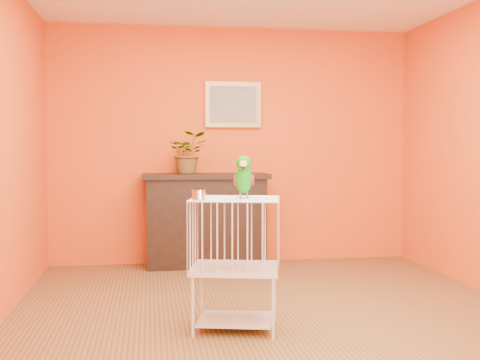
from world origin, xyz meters
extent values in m
plane|color=brown|center=(0.00, 0.00, 0.00)|extent=(4.50, 4.50, 0.00)
plane|color=#EE4C16|center=(0.00, 2.25, 1.30)|extent=(4.00, 0.00, 4.00)
plane|color=#EE4C16|center=(0.00, -2.25, 1.30)|extent=(4.00, 0.00, 4.00)
cube|color=black|center=(-0.33, 2.02, 0.47)|extent=(1.26, 0.42, 0.94)
cube|color=black|center=(-0.33, 2.02, 0.97)|extent=(1.34, 0.48, 0.05)
cube|color=black|center=(-0.33, 1.83, 0.47)|extent=(0.88, 0.02, 0.47)
cube|color=#501717|center=(-0.59, 1.97, 0.37)|extent=(0.05, 0.19, 0.29)
cube|color=#344422|center=(-0.50, 1.97, 0.37)|extent=(0.05, 0.19, 0.29)
cube|color=#501717|center=(-0.41, 1.97, 0.37)|extent=(0.05, 0.19, 0.29)
cube|color=#344422|center=(-0.30, 1.97, 0.37)|extent=(0.05, 0.19, 0.29)
cube|color=#501717|center=(-0.20, 1.97, 0.37)|extent=(0.05, 0.19, 0.29)
imported|color=#26722D|center=(-0.51, 1.99, 1.17)|extent=(0.41, 0.45, 0.35)
cube|color=#B28A3F|center=(0.00, 2.22, 1.75)|extent=(0.62, 0.03, 0.50)
cube|color=gray|center=(0.00, 2.21, 1.75)|extent=(0.52, 0.01, 0.40)
cube|color=silver|center=(-0.33, -0.28, 0.07)|extent=(0.58, 0.49, 0.02)
cube|color=silver|center=(-0.33, -0.28, 0.43)|extent=(0.68, 0.58, 0.04)
cube|color=silver|center=(-0.33, -0.28, 0.92)|extent=(0.68, 0.58, 0.01)
cylinder|color=silver|center=(-0.64, -0.42, 0.21)|extent=(0.02, 0.02, 0.41)
cylinder|color=silver|center=(-0.12, -0.55, 0.21)|extent=(0.02, 0.02, 0.41)
cylinder|color=silver|center=(-0.55, -0.02, 0.21)|extent=(0.02, 0.02, 0.41)
cylinder|color=silver|center=(-0.03, -0.14, 0.21)|extent=(0.02, 0.02, 0.41)
cylinder|color=silver|center=(-0.59, -0.37, 0.96)|extent=(0.09, 0.09, 0.07)
cylinder|color=#59544C|center=(-0.30, -0.30, 0.94)|extent=(0.01, 0.01, 0.04)
cylinder|color=#59544C|center=(-0.25, -0.31, 0.94)|extent=(0.01, 0.01, 0.04)
ellipsoid|color=#0D8B07|center=(-0.28, -0.30, 1.05)|extent=(0.14, 0.18, 0.21)
ellipsoid|color=#0D8B07|center=(-0.28, -0.33, 1.17)|extent=(0.12, 0.13, 0.10)
cone|color=orange|center=(-0.29, -0.38, 1.15)|extent=(0.06, 0.08, 0.07)
cone|color=black|center=(-0.29, -0.37, 1.14)|extent=(0.03, 0.03, 0.03)
sphere|color=black|center=(-0.32, -0.35, 1.18)|extent=(0.02, 0.02, 0.02)
sphere|color=black|center=(-0.25, -0.36, 1.18)|extent=(0.02, 0.02, 0.02)
ellipsoid|color=#A50C0C|center=(-0.33, -0.28, 1.04)|extent=(0.04, 0.07, 0.07)
ellipsoid|color=navy|center=(-0.22, -0.30, 1.04)|extent=(0.04, 0.07, 0.07)
cone|color=#0D8B07|center=(-0.26, -0.23, 0.98)|extent=(0.09, 0.16, 0.12)
camera|label=1|loc=(-0.92, -4.38, 1.26)|focal=45.00mm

